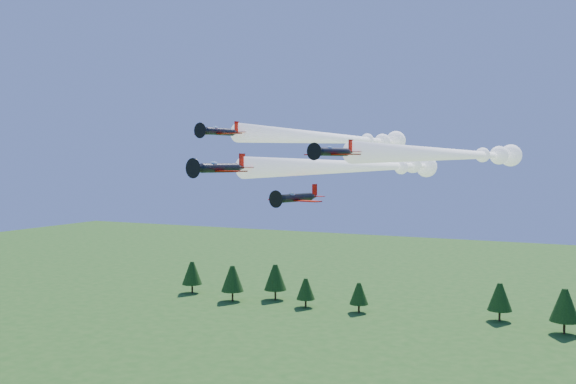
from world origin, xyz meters
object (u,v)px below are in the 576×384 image
at_px(plane_lead, 369,166).
at_px(plane_slot, 296,198).
at_px(plane_left, 343,139).
at_px(plane_right, 459,155).

height_order(plane_lead, plane_slot, plane_lead).
relative_size(plane_left, plane_slot, 6.52).
bearing_deg(plane_lead, plane_right, 20.94).
height_order(plane_right, plane_slot, plane_right).
bearing_deg(plane_slot, plane_left, 112.25).
bearing_deg(plane_left, plane_right, -6.28).
height_order(plane_left, plane_slot, plane_left).
xyz_separation_m(plane_left, plane_right, (20.06, -5.58, -2.76)).
xyz_separation_m(plane_lead, plane_right, (12.99, 2.19, 1.74)).
bearing_deg(plane_right, plane_lead, -156.55).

